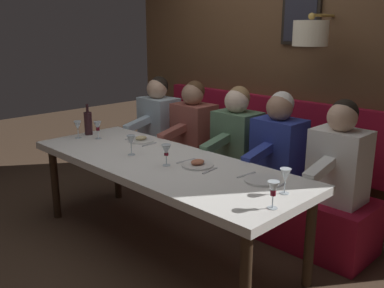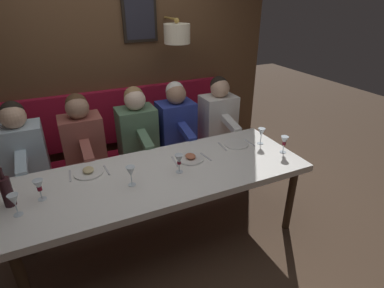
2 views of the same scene
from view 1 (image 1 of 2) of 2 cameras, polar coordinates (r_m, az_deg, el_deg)
name	(u,v)px [view 1 (image 1 of 2)]	position (r m, az deg, el deg)	size (l,w,h in m)	color
ground_plane	(163,246)	(3.65, -3.86, -13.35)	(12.00, 12.00, 0.00)	#4C3828
dining_table	(162,168)	(3.38, -4.06, -3.23)	(0.90, 2.46, 0.74)	white
banquette_bench	(233,192)	(4.13, 5.52, -6.40)	(0.52, 2.66, 0.45)	maroon
back_wall_panel	(275,67)	(4.31, 10.99, 9.98)	(0.59, 3.86, 2.90)	brown
diner_nearest	(339,155)	(3.41, 19.04, -1.44)	(0.60, 0.40, 0.79)	white
diner_near	(278,142)	(3.66, 11.45, 0.26)	(0.60, 0.40, 0.79)	#283893
diner_middle	(237,133)	(3.93, 5.97, 1.49)	(0.60, 0.40, 0.79)	#567A5B
diner_far	(193,123)	(4.29, 0.19, 2.77)	(0.60, 0.40, 0.79)	#934C42
diner_farthest	(158,116)	(4.69, -4.51, 3.79)	(0.60, 0.40, 0.79)	silver
place_setting_0	(141,140)	(3.93, -6.79, 0.56)	(0.24, 0.32, 0.05)	white
place_setting_1	(261,180)	(2.94, 9.25, -4.77)	(0.24, 0.31, 0.01)	white
place_setting_2	(198,164)	(3.21, 0.75, -2.71)	(0.24, 0.32, 0.05)	silver
wine_glass_0	(78,126)	(4.13, -15.00, 2.34)	(0.07, 0.07, 0.16)	silver
wine_glass_1	(131,141)	(3.50, -8.13, 0.40)	(0.07, 0.07, 0.16)	silver
wine_glass_2	(273,189)	(2.49, 10.78, -5.97)	(0.07, 0.07, 0.16)	silver
wine_glass_3	(285,176)	(2.72, 12.33, -4.17)	(0.07, 0.07, 0.16)	silver
wine_glass_4	(166,151)	(3.20, -3.45, -0.90)	(0.07, 0.07, 0.16)	silver
wine_glass_5	(98,127)	(4.07, -12.46, 2.28)	(0.07, 0.07, 0.16)	silver
wine_bottle	(88,123)	(4.25, -13.67, 2.76)	(0.08, 0.08, 0.30)	#33191E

